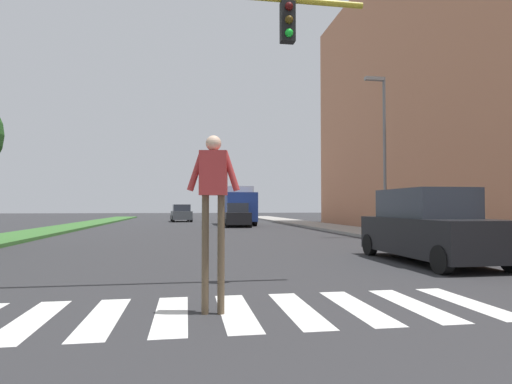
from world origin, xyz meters
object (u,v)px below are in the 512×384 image
at_px(pedestrian_performer, 213,194).
at_px(sedan_midblock, 237,216).
at_px(street_lamp_right, 383,141).
at_px(sedan_distant, 181,214).
at_px(truck_box_delivery, 238,205).
at_px(suv_crossing, 429,227).

xyz_separation_m(pedestrian_performer, sedan_midblock, (3.34, 25.26, -0.86)).
bearing_deg(street_lamp_right, pedestrian_performer, -124.59).
relative_size(sedan_distant, truck_box_delivery, 0.67).
xyz_separation_m(sedan_distant, truck_box_delivery, (4.62, -8.10, 0.85)).
relative_size(suv_crossing, sedan_midblock, 1.00).
xyz_separation_m(street_lamp_right, sedan_midblock, (-5.44, 12.54, -3.79)).
distance_m(sedan_midblock, sedan_distant, 11.87).
bearing_deg(suv_crossing, sedan_distant, 102.31).
xyz_separation_m(pedestrian_performer, truck_box_delivery, (3.72, 28.25, -0.03)).
bearing_deg(street_lamp_right, suv_crossing, -108.40).
height_order(pedestrian_performer, suv_crossing, pedestrian_performer).
bearing_deg(sedan_distant, suv_crossing, -77.69).
bearing_deg(pedestrian_performer, sedan_midblock, 82.47).
bearing_deg(sedan_distant, truck_box_delivery, -60.27).
bearing_deg(truck_box_delivery, sedan_midblock, -97.31).
distance_m(suv_crossing, sedan_midblock, 20.92).
distance_m(suv_crossing, truck_box_delivery, 23.86).
height_order(pedestrian_performer, truck_box_delivery, truck_box_delivery).
distance_m(street_lamp_right, truck_box_delivery, 16.59).
distance_m(sedan_midblock, truck_box_delivery, 3.12).
bearing_deg(sedan_midblock, sedan_distant, 110.94).
relative_size(street_lamp_right, sedan_midblock, 1.63).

